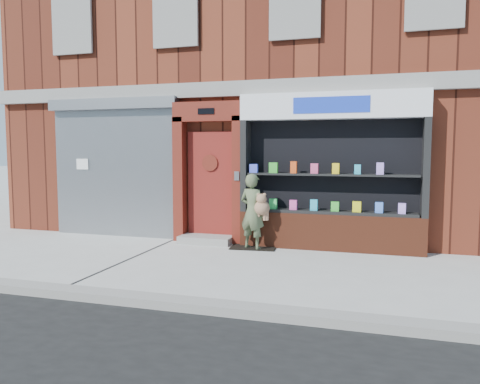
% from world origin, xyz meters
% --- Properties ---
extents(ground, '(80.00, 80.00, 0.00)m').
position_xyz_m(ground, '(0.00, 0.00, 0.00)').
color(ground, '#9E9E99').
rests_on(ground, ground).
extents(curb, '(60.00, 0.30, 0.12)m').
position_xyz_m(curb, '(0.00, -2.15, 0.06)').
color(curb, gray).
rests_on(curb, ground).
extents(building, '(12.00, 8.16, 8.00)m').
position_xyz_m(building, '(-0.00, 5.99, 4.00)').
color(building, '#4A1B11').
rests_on(building, ground).
extents(shutter_bay, '(3.10, 0.30, 3.04)m').
position_xyz_m(shutter_bay, '(-3.00, 1.93, 1.72)').
color(shutter_bay, gray).
rests_on(shutter_bay, ground).
extents(red_door_bay, '(1.52, 0.58, 2.90)m').
position_xyz_m(red_door_bay, '(-0.75, 1.86, 1.46)').
color(red_door_bay, '#5B180F').
rests_on(red_door_bay, ground).
extents(pharmacy_bay, '(3.50, 0.41, 3.00)m').
position_xyz_m(pharmacy_bay, '(1.75, 1.81, 1.37)').
color(pharmacy_bay, maroon).
rests_on(pharmacy_bay, ground).
extents(woman, '(0.66, 0.51, 1.47)m').
position_xyz_m(woman, '(0.33, 1.41, 0.75)').
color(woman, '#4D593B').
rests_on(woman, ground).
extents(doormat, '(0.94, 0.70, 0.02)m').
position_xyz_m(doormat, '(0.30, 1.55, 0.01)').
color(doormat, black).
rests_on(doormat, ground).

